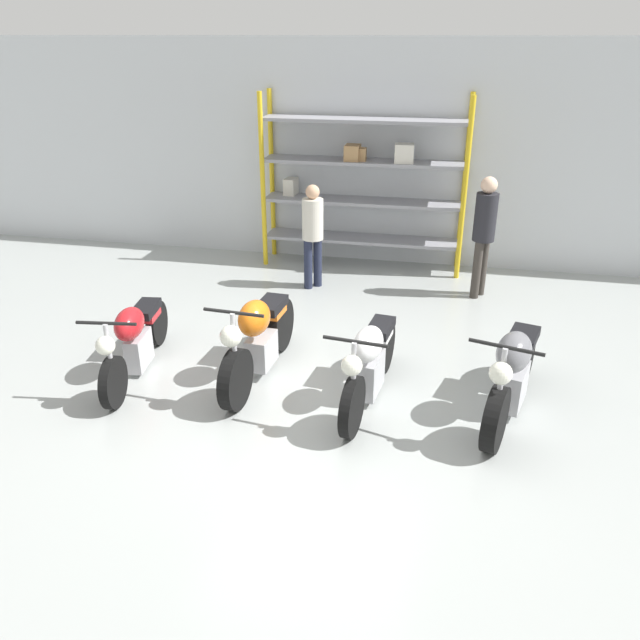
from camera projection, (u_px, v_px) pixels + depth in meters
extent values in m
plane|color=#9EA3A0|center=(313.00, 392.00, 6.93)|extent=(30.00, 30.00, 0.00)
cube|color=silver|center=(372.00, 155.00, 10.28)|extent=(30.00, 0.08, 3.60)
cylinder|color=gold|center=(263.00, 182.00, 10.19)|extent=(0.08, 0.08, 2.82)
cylinder|color=gold|center=(464.00, 192.00, 9.59)|extent=(0.08, 0.08, 2.82)
cylinder|color=gold|center=(272.00, 176.00, 10.68)|extent=(0.08, 0.08, 2.82)
cylinder|color=gold|center=(464.00, 184.00, 10.08)|extent=(0.08, 0.08, 2.82)
cube|color=gray|center=(361.00, 239.00, 10.53)|extent=(3.23, 0.55, 0.05)
cube|color=gray|center=(362.00, 201.00, 10.26)|extent=(3.23, 0.55, 0.05)
cube|color=gray|center=(364.00, 162.00, 9.99)|extent=(3.23, 0.55, 0.05)
cube|color=gray|center=(365.00, 120.00, 9.72)|extent=(3.23, 0.55, 0.05)
cube|color=#A87F51|center=(352.00, 153.00, 9.91)|extent=(0.23, 0.31, 0.24)
cube|color=#A87F51|center=(356.00, 154.00, 9.90)|extent=(0.32, 0.20, 0.20)
cube|color=silver|center=(291.00, 186.00, 10.53)|extent=(0.21, 0.30, 0.27)
cube|color=silver|center=(404.00, 153.00, 9.73)|extent=(0.32, 0.30, 0.29)
cylinder|color=black|center=(113.00, 382.00, 6.56)|extent=(0.18, 0.58, 0.57)
cylinder|color=black|center=(157.00, 323.00, 7.91)|extent=(0.18, 0.58, 0.57)
cube|color=#ADADB2|center=(139.00, 350.00, 7.29)|extent=(0.24, 0.50, 0.40)
ellipsoid|color=#B2191E|center=(129.00, 324.00, 6.96)|extent=(0.37, 0.57, 0.35)
cube|color=black|center=(146.00, 309.00, 7.47)|extent=(0.31, 0.53, 0.10)
cube|color=#B2191E|center=(148.00, 314.00, 7.57)|extent=(0.25, 0.37, 0.12)
cylinder|color=#ADADB2|center=(110.00, 354.00, 6.44)|extent=(0.06, 0.06, 0.66)
sphere|color=silver|center=(105.00, 346.00, 6.33)|extent=(0.20, 0.20, 0.20)
cylinder|color=black|center=(106.00, 323.00, 6.33)|extent=(0.63, 0.12, 0.04)
cylinder|color=black|center=(236.00, 379.00, 6.52)|extent=(0.19, 0.67, 0.66)
cylinder|color=black|center=(280.00, 325.00, 7.75)|extent=(0.19, 0.67, 0.66)
cube|color=#ADADB2|center=(262.00, 350.00, 7.19)|extent=(0.28, 0.46, 0.37)
ellipsoid|color=orange|center=(254.00, 318.00, 6.84)|extent=(0.37, 0.52, 0.39)
cube|color=black|center=(271.00, 305.00, 7.32)|extent=(0.31, 0.52, 0.10)
cube|color=orange|center=(273.00, 310.00, 7.41)|extent=(0.26, 0.37, 0.12)
cylinder|color=#ADADB2|center=(234.00, 347.00, 6.38)|extent=(0.05, 0.05, 0.75)
sphere|color=silver|center=(231.00, 336.00, 6.26)|extent=(0.23, 0.23, 0.23)
cylinder|color=black|center=(233.00, 313.00, 6.25)|extent=(0.65, 0.08, 0.04)
cylinder|color=black|center=(352.00, 407.00, 6.08)|extent=(0.18, 0.63, 0.63)
cylinder|color=black|center=(385.00, 346.00, 7.25)|extent=(0.18, 0.63, 0.63)
cube|color=#ADADB2|center=(371.00, 374.00, 6.72)|extent=(0.25, 0.53, 0.42)
ellipsoid|color=silver|center=(368.00, 344.00, 6.39)|extent=(0.36, 0.58, 0.34)
cube|color=black|center=(381.00, 327.00, 6.87)|extent=(0.30, 0.51, 0.10)
cube|color=silver|center=(381.00, 334.00, 6.93)|extent=(0.25, 0.36, 0.12)
cylinder|color=#ADADB2|center=(353.00, 375.00, 5.95)|extent=(0.06, 0.06, 0.69)
sphere|color=silver|center=(352.00, 366.00, 5.83)|extent=(0.20, 0.20, 0.20)
cylinder|color=black|center=(355.00, 342.00, 5.83)|extent=(0.63, 0.11, 0.04)
cylinder|color=black|center=(495.00, 419.00, 5.86)|extent=(0.31, 0.66, 0.65)
cylinder|color=black|center=(524.00, 357.00, 7.00)|extent=(0.31, 0.66, 0.65)
cube|color=#ADADB2|center=(511.00, 386.00, 6.48)|extent=(0.38, 0.55, 0.42)
ellipsoid|color=slate|center=(514.00, 352.00, 6.15)|extent=(0.47, 0.61, 0.40)
cube|color=black|center=(524.00, 337.00, 6.60)|extent=(0.39, 0.53, 0.10)
cube|color=slate|center=(523.00, 342.00, 6.68)|extent=(0.32, 0.38, 0.12)
cylinder|color=#ADADB2|center=(500.00, 384.00, 5.73)|extent=(0.06, 0.06, 0.74)
sphere|color=silver|center=(501.00, 373.00, 5.61)|extent=(0.21, 0.21, 0.21)
cylinder|color=black|center=(506.00, 347.00, 5.60)|extent=(0.66, 0.22, 0.04)
cylinder|color=#1E2338|center=(318.00, 262.00, 9.69)|extent=(0.13, 0.13, 0.78)
cylinder|color=#1E2338|center=(308.00, 264.00, 9.60)|extent=(0.13, 0.13, 0.78)
cylinder|color=beige|center=(313.00, 219.00, 9.35)|extent=(0.45, 0.45, 0.62)
sphere|color=tan|center=(313.00, 192.00, 9.18)|extent=(0.21, 0.21, 0.21)
cylinder|color=#38332D|center=(483.00, 267.00, 9.35)|extent=(0.13, 0.13, 0.87)
cylinder|color=#38332D|center=(477.00, 270.00, 9.23)|extent=(0.13, 0.13, 0.87)
cylinder|color=#232328|center=(485.00, 217.00, 8.96)|extent=(0.44, 0.44, 0.69)
sphere|color=beige|center=(489.00, 185.00, 8.77)|extent=(0.24, 0.24, 0.24)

